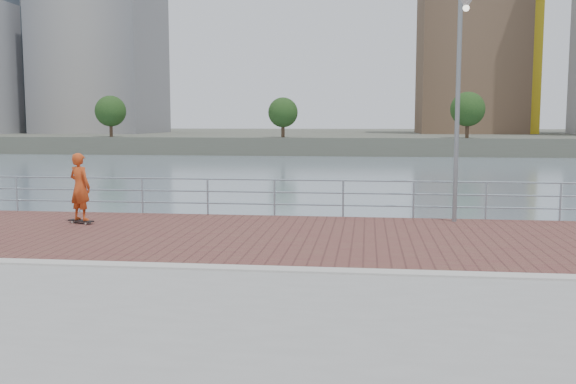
# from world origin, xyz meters

# --- Properties ---
(water) EXTENTS (400.00, 400.00, 0.00)m
(water) POSITION_xyz_m (0.00, 0.00, -2.00)
(water) COLOR slate
(water) RESTS_ON ground
(brick_lane) EXTENTS (40.00, 6.80, 0.02)m
(brick_lane) POSITION_xyz_m (0.00, 3.60, 0.01)
(brick_lane) COLOR brown
(brick_lane) RESTS_ON seawall
(curb) EXTENTS (40.00, 0.40, 0.06)m
(curb) POSITION_xyz_m (0.00, 0.00, 0.03)
(curb) COLOR #B7B5AD
(curb) RESTS_ON seawall
(far_shore) EXTENTS (320.00, 95.00, 2.50)m
(far_shore) POSITION_xyz_m (0.00, 122.50, -0.75)
(far_shore) COLOR #4C5142
(far_shore) RESTS_ON ground
(guardrail) EXTENTS (39.06, 0.06, 1.13)m
(guardrail) POSITION_xyz_m (0.00, 7.00, 0.69)
(guardrail) COLOR #8C9EA8
(guardrail) RESTS_ON brick_lane
(street_lamp) EXTENTS (0.47, 1.36, 6.41)m
(street_lamp) POSITION_xyz_m (4.19, 6.03, 4.55)
(street_lamp) COLOR gray
(street_lamp) RESTS_ON brick_lane
(skateboard) EXTENTS (0.82, 0.48, 0.09)m
(skateboard) POSITION_xyz_m (-6.14, 4.85, 0.09)
(skateboard) COLOR black
(skateboard) RESTS_ON brick_lane
(skateboarder) EXTENTS (0.80, 0.67, 1.87)m
(skateboarder) POSITION_xyz_m (-6.14, 4.85, 1.04)
(skateboarder) COLOR #C14419
(skateboarder) RESTS_ON skateboard
(shoreline_trees) EXTENTS (109.58, 4.72, 6.29)m
(shoreline_trees) POSITION_xyz_m (-10.18, 77.00, 4.23)
(shoreline_trees) COLOR #473323
(shoreline_trees) RESTS_ON far_shore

